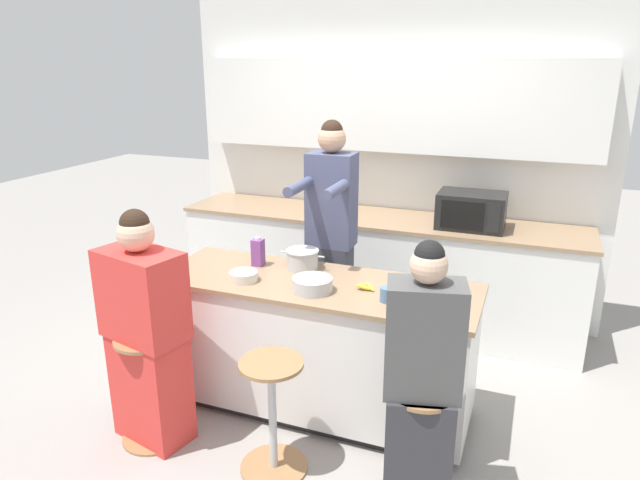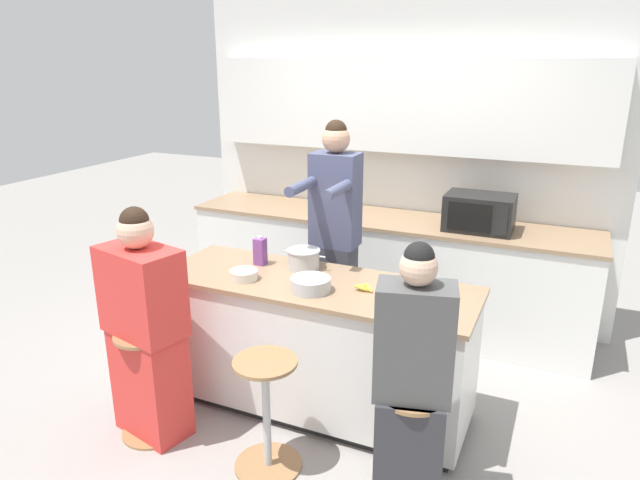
{
  "view_description": "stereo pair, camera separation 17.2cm",
  "coord_description": "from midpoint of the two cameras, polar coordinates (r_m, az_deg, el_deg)",
  "views": [
    {
      "loc": [
        1.2,
        -3.03,
        2.2
      ],
      "look_at": [
        0.0,
        0.07,
        1.13
      ],
      "focal_mm": 32.0,
      "sensor_mm": 36.0,
      "label": 1
    },
    {
      "loc": [
        1.36,
        -2.97,
        2.2
      ],
      "look_at": [
        0.0,
        0.07,
        1.13
      ],
      "focal_mm": 32.0,
      "sensor_mm": 36.0,
      "label": 2
    }
  ],
  "objects": [
    {
      "name": "back_counter",
      "position": [
        4.9,
        7.41,
        -3.06
      ],
      "size": [
        3.36,
        0.67,
        0.94
      ],
      "color": "white",
      "rests_on": "ground_plane"
    },
    {
      "name": "juice_carton",
      "position": [
        3.79,
        -4.72,
        -1.13
      ],
      "size": [
        0.07,
        0.07,
        0.2
      ],
      "color": "#7A428E",
      "rests_on": "kitchen_island"
    },
    {
      "name": "microwave",
      "position": [
        4.53,
        16.71,
        2.65
      ],
      "size": [
        0.51,
        0.35,
        0.28
      ],
      "color": "black",
      "rests_on": "back_counter"
    },
    {
      "name": "person_seated_near",
      "position": [
        2.86,
        10.87,
        -15.22
      ],
      "size": [
        0.4,
        0.33,
        1.44
      ],
      "rotation": [
        0.0,
        0.0,
        0.24
      ],
      "color": "#333338",
      "rests_on": "ground_plane"
    },
    {
      "name": "ground_plane",
      "position": [
        3.94,
        0.87,
        -16.22
      ],
      "size": [
        16.0,
        16.0,
        0.0
      ],
      "primitive_type": "plane",
      "color": "gray"
    },
    {
      "name": "wall_back",
      "position": [
        4.94,
        9.02,
        9.9
      ],
      "size": [
        3.62,
        0.22,
        2.7
      ],
      "color": "silver",
      "rests_on": "ground_plane"
    },
    {
      "name": "person_wrapped_blanket",
      "position": [
        3.5,
        -15.68,
        -8.84
      ],
      "size": [
        0.54,
        0.39,
        1.43
      ],
      "rotation": [
        0.0,
        0.0,
        -0.23
      ],
      "color": "red",
      "rests_on": "ground_plane"
    },
    {
      "name": "banana_bunch",
      "position": [
        3.4,
        5.9,
        -4.74
      ],
      "size": [
        0.13,
        0.09,
        0.04
      ],
      "color": "yellow",
      "rests_on": "kitchen_island"
    },
    {
      "name": "cooking_pot",
      "position": [
        3.72,
        -0.31,
        -1.92
      ],
      "size": [
        0.3,
        0.22,
        0.13
      ],
      "color": "#B7BABC",
      "rests_on": "kitchen_island"
    },
    {
      "name": "potted_plant",
      "position": [
        4.86,
        2.78,
        4.16
      ],
      "size": [
        0.15,
        0.15,
        0.22
      ],
      "color": "#A86042",
      "rests_on": "back_counter"
    },
    {
      "name": "bar_stool_center",
      "position": [
        3.26,
        -3.8,
        -16.89
      ],
      "size": [
        0.38,
        0.38,
        0.67
      ],
      "color": "#997047",
      "rests_on": "ground_plane"
    },
    {
      "name": "coffee_cup_near",
      "position": [
        3.24,
        7.96,
        -5.56
      ],
      "size": [
        0.11,
        0.08,
        0.08
      ],
      "color": "#4C7099",
      "rests_on": "kitchen_island"
    },
    {
      "name": "person_cooking",
      "position": [
        4.06,
        2.68,
        -0.67
      ],
      "size": [
        0.33,
        0.59,
        1.81
      ],
      "rotation": [
        0.0,
        0.0,
        0.02
      ],
      "color": "#383842",
      "rests_on": "ground_plane"
    },
    {
      "name": "kitchen_island",
      "position": [
        3.71,
        0.9,
        -10.47
      ],
      "size": [
        2.0,
        0.7,
        0.88
      ],
      "color": "black",
      "rests_on": "ground_plane"
    },
    {
      "name": "bar_stool_leftmost",
      "position": [
        3.64,
        -15.42,
        -13.51
      ],
      "size": [
        0.38,
        0.38,
        0.67
      ],
      "color": "#997047",
      "rests_on": "ground_plane"
    },
    {
      "name": "bar_stool_rightmost",
      "position": [
        3.06,
        10.71,
        -19.85
      ],
      "size": [
        0.38,
        0.38,
        0.67
      ],
      "color": "#997047",
      "rests_on": "ground_plane"
    },
    {
      "name": "fruit_bowl",
      "position": [
        3.57,
        -6.26,
        -3.49
      ],
      "size": [
        0.18,
        0.18,
        0.06
      ],
      "color": "silver",
      "rests_on": "kitchen_island"
    },
    {
      "name": "mixing_bowl_steel",
      "position": [
        3.37,
        0.52,
        -4.47
      ],
      "size": [
        0.24,
        0.24,
        0.08
      ],
      "color": "#B7BABC",
      "rests_on": "kitchen_island"
    }
  ]
}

